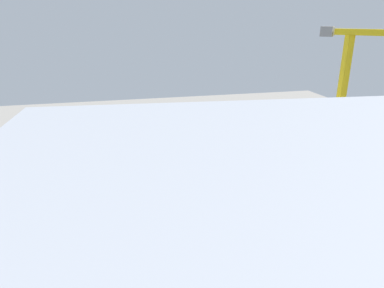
# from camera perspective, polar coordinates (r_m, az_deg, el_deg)

# --- Properties ---
(ground_plane) EXTENTS (161.50, 161.50, 0.00)m
(ground_plane) POSITION_cam_1_polar(r_m,az_deg,el_deg) (106.24, 2.89, -1.70)
(ground_plane) COLOR gray
(ground_plane) RESTS_ON ground
(rail_bed) EXTENTS (101.54, 19.30, 0.01)m
(rail_bed) POSITION_cam_1_polar(r_m,az_deg,el_deg) (126.74, 0.08, 1.97)
(rail_bed) COLOR #665E54
(rail_bed) RESTS_ON ground
(street_asphalt) EXTENTS (101.28, 14.49, 0.01)m
(street_asphalt) POSITION_cam_1_polar(r_m,az_deg,el_deg) (103.57, 3.35, -2.29)
(street_asphalt) COLOR #424244
(street_asphalt) RESTS_ON ground
(track_rails) EXTENTS (100.79, 12.88, 0.12)m
(track_rails) POSITION_cam_1_polar(r_m,az_deg,el_deg) (126.68, 0.08, 2.05)
(track_rails) COLOR #9E9EA8
(track_rails) RESTS_ON ground
(platform_canopy_near) EXTENTS (69.03, 9.04, 4.32)m
(platform_canopy_near) POSITION_cam_1_polar(r_m,az_deg,el_deg) (117.76, 0.39, 2.65)
(platform_canopy_near) COLOR #A82D23
(platform_canopy_near) RESTS_ON ground
(locomotive) EXTENTS (16.79, 3.79, 5.27)m
(locomotive) POSITION_cam_1_polar(r_m,az_deg,el_deg) (133.46, 6.75, 3.61)
(locomotive) COLOR black
(locomotive) RESTS_ON ground
(passenger_coach) EXTENTS (17.69, 4.06, 6.12)m
(passenger_coach) POSITION_cam_1_polar(r_m,az_deg,el_deg) (143.51, 16.34, 4.65)
(passenger_coach) COLOR black
(passenger_coach) RESTS_ON ground
(freight_coach_far) EXTENTS (18.79, 3.87, 5.96)m
(freight_coach_far) POSITION_cam_1_polar(r_m,az_deg,el_deg) (119.97, -10.70, 2.14)
(freight_coach_far) COLOR black
(freight_coach_far) RESTS_ON ground
(parked_car_0) EXTENTS (4.42, 1.96, 1.78)m
(parked_car_0) POSITION_cam_1_polar(r_m,az_deg,el_deg) (110.60, 9.70, -0.64)
(parked_car_0) COLOR black
(parked_car_0) RESTS_ON ground
(parked_car_1) EXTENTS (4.64, 2.09, 1.79)m
(parked_car_1) POSITION_cam_1_polar(r_m,az_deg,el_deg) (108.07, 6.50, -0.97)
(parked_car_1) COLOR black
(parked_car_1) RESTS_ON ground
(parked_car_2) EXTENTS (4.47, 2.05, 1.73)m
(parked_car_2) POSITION_cam_1_polar(r_m,az_deg,el_deg) (105.90, 3.03, -1.33)
(parked_car_2) COLOR black
(parked_car_2) RESTS_ON ground
(parked_car_3) EXTENTS (4.26, 2.03, 1.64)m
(parked_car_3) POSITION_cam_1_polar(r_m,az_deg,el_deg) (104.32, -1.26, -1.66)
(parked_car_3) COLOR black
(parked_car_3) RESTS_ON ground
(parked_car_4) EXTENTS (4.44, 1.88, 1.74)m
(parked_car_4) POSITION_cam_1_polar(r_m,az_deg,el_deg) (103.86, -5.36, -1.82)
(parked_car_4) COLOR black
(parked_car_4) RESTS_ON ground
(parked_car_5) EXTENTS (4.56, 2.25, 1.65)m
(parked_car_5) POSITION_cam_1_polar(r_m,az_deg,el_deg) (102.93, -9.14, -2.23)
(parked_car_5) COLOR black
(parked_car_5) RESTS_ON ground
(construction_building) EXTENTS (29.56, 23.29, 19.90)m
(construction_building) POSITION_cam_1_polar(r_m,az_deg,el_deg) (76.62, 8.90, -2.73)
(construction_building) COLOR yellow
(construction_building) RESTS_ON ground
(construction_roof_slab) EXTENTS (30.19, 23.92, 0.40)m
(construction_roof_slab) POSITION_cam_1_polar(r_m,az_deg,el_deg) (73.34, 9.32, 4.60)
(construction_roof_slab) COLOR #B7B2A8
(construction_roof_slab) RESTS_ON construction_building
(tower_crane) EXTENTS (15.36, 17.13, 37.34)m
(tower_crane) POSITION_cam_1_polar(r_m,az_deg,el_deg) (81.10, 23.56, 5.48)
(tower_crane) COLOR gray
(tower_crane) RESTS_ON ground
(box_truck_0) EXTENTS (9.31, 3.61, 3.42)m
(box_truck_0) POSITION_cam_1_polar(r_m,az_deg,el_deg) (98.93, 11.11, -2.70)
(box_truck_0) COLOR black
(box_truck_0) RESTS_ON ground
(box_truck_1) EXTENTS (8.97, 2.89, 3.19)m
(box_truck_1) POSITION_cam_1_polar(r_m,az_deg,el_deg) (97.88, 10.10, -2.96)
(box_truck_1) COLOR black
(box_truck_1) RESTS_ON ground
(street_tree_0) EXTENTS (6.15, 6.15, 7.93)m
(street_tree_0) POSITION_cam_1_polar(r_m,az_deg,el_deg) (108.50, 18.59, 0.44)
(street_tree_0) COLOR brown
(street_tree_0) RESTS_ON ground
(street_tree_1) EXTENTS (4.23, 4.23, 6.97)m
(street_tree_1) POSITION_cam_1_polar(r_m,az_deg,el_deg) (112.45, 21.52, 0.75)
(street_tree_1) COLOR brown
(street_tree_1) RESTS_ON ground
(street_tree_2) EXTENTS (4.92, 4.92, 7.99)m
(street_tree_2) POSITION_cam_1_polar(r_m,az_deg,el_deg) (98.39, 5.43, -0.14)
(street_tree_2) COLOR brown
(street_tree_2) RESTS_ON ground
(street_tree_3) EXTENTS (5.73, 5.73, 8.07)m
(street_tree_3) POSITION_cam_1_polar(r_m,az_deg,el_deg) (93.40, -13.81, -1.99)
(street_tree_3) COLOR brown
(street_tree_3) RESTS_ON ground
(street_tree_4) EXTENTS (5.02, 5.02, 7.39)m
(street_tree_4) POSITION_cam_1_polar(r_m,az_deg,el_deg) (96.34, 2.78, -0.92)
(street_tree_4) COLOR brown
(street_tree_4) RESTS_ON ground
(street_tree_5) EXTENTS (6.20, 6.20, 8.19)m
(street_tree_5) POSITION_cam_1_polar(r_m,az_deg,el_deg) (107.12, 16.41, 0.57)
(street_tree_5) COLOR brown
(street_tree_5) RESTS_ON ground
(traffic_light) EXTENTS (0.50, 0.36, 7.19)m
(traffic_light) POSITION_cam_1_polar(r_m,az_deg,el_deg) (94.57, -3.35, -1.44)
(traffic_light) COLOR #333333
(traffic_light) RESTS_ON ground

